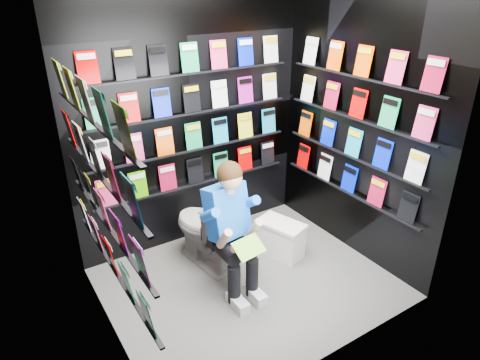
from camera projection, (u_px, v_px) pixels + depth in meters
floor at (248, 283)px, 3.88m from camera, size 2.40×2.40×0.00m
wall_back at (191, 117)px, 4.08m from camera, size 2.40×0.04×2.60m
wall_front at (342, 200)px, 2.56m from camera, size 2.40×0.04×2.60m
wall_left at (94, 185)px, 2.73m from camera, size 0.04×2.00×2.60m
wall_right at (358, 123)px, 3.91m from camera, size 0.04×2.00×2.60m
comics_back at (193, 117)px, 4.06m from camera, size 2.10×0.06×1.37m
comics_left at (98, 184)px, 2.75m from camera, size 0.06×1.70×1.37m
comics_right at (356, 123)px, 3.89m from camera, size 0.06×1.70×1.37m
toilet at (206, 229)px, 4.02m from camera, size 0.51×0.80×0.73m
longbox at (280, 240)px, 4.22m from camera, size 0.36×0.49×0.33m
longbox_lid at (281, 224)px, 4.14m from camera, size 0.39×0.52×0.03m
reader at (226, 212)px, 3.57m from camera, size 0.55×0.74×1.26m
held_comic at (249, 247)px, 3.37m from camera, size 0.27×0.18×0.11m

